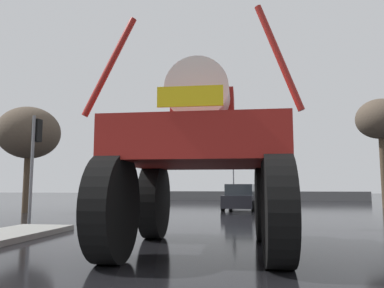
{
  "coord_description": "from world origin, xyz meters",
  "views": [
    {
      "loc": [
        2.24,
        -2.76,
        1.37
      ],
      "look_at": [
        0.8,
        6.52,
        2.46
      ],
      "focal_mm": 34.55,
      "sensor_mm": 36.0,
      "label": 1
    }
  ],
  "objects_px": {
    "sedan_ahead": "(241,198)",
    "traffic_signal_near_right": "(289,156)",
    "traffic_signal_far_left": "(233,167)",
    "traffic_signal_near_left": "(35,145)",
    "oversize_sprayer": "(202,158)",
    "bare_tree_left": "(29,133)",
    "bare_tree_right": "(380,120)"
  },
  "relations": [
    {
      "from": "traffic_signal_far_left",
      "to": "traffic_signal_near_left",
      "type": "bearing_deg",
      "value": -109.28
    },
    {
      "from": "traffic_signal_far_left",
      "to": "bare_tree_right",
      "type": "distance_m",
      "value": 11.51
    },
    {
      "from": "bare_tree_left",
      "to": "bare_tree_right",
      "type": "bearing_deg",
      "value": 20.48
    },
    {
      "from": "oversize_sprayer",
      "to": "traffic_signal_near_right",
      "type": "height_order",
      "value": "oversize_sprayer"
    },
    {
      "from": "oversize_sprayer",
      "to": "sedan_ahead",
      "type": "relative_size",
      "value": 1.26
    },
    {
      "from": "sedan_ahead",
      "to": "traffic_signal_near_left",
      "type": "height_order",
      "value": "traffic_signal_near_left"
    },
    {
      "from": "oversize_sprayer",
      "to": "traffic_signal_near_left",
      "type": "bearing_deg",
      "value": 56.42
    },
    {
      "from": "sedan_ahead",
      "to": "traffic_signal_near_left",
      "type": "distance_m",
      "value": 12.43
    },
    {
      "from": "bare_tree_left",
      "to": "traffic_signal_near_left",
      "type": "bearing_deg",
      "value": -55.14
    },
    {
      "from": "sedan_ahead",
      "to": "traffic_signal_far_left",
      "type": "xyz_separation_m",
      "value": [
        -0.79,
        8.52,
        2.26
      ]
    },
    {
      "from": "oversize_sprayer",
      "to": "traffic_signal_far_left",
      "type": "bearing_deg",
      "value": -0.64
    },
    {
      "from": "oversize_sprayer",
      "to": "bare_tree_left",
      "type": "bearing_deg",
      "value": 45.66
    },
    {
      "from": "traffic_signal_near_left",
      "to": "traffic_signal_near_right",
      "type": "bearing_deg",
      "value": 0.07
    },
    {
      "from": "traffic_signal_far_left",
      "to": "bare_tree_left",
      "type": "relative_size",
      "value": 0.72
    },
    {
      "from": "traffic_signal_near_left",
      "to": "traffic_signal_far_left",
      "type": "relative_size",
      "value": 0.97
    },
    {
      "from": "oversize_sprayer",
      "to": "bare_tree_right",
      "type": "height_order",
      "value": "bare_tree_right"
    },
    {
      "from": "traffic_signal_near_left",
      "to": "traffic_signal_near_right",
      "type": "relative_size",
      "value": 1.22
    },
    {
      "from": "bare_tree_left",
      "to": "sedan_ahead",
      "type": "bearing_deg",
      "value": 20.0
    },
    {
      "from": "bare_tree_right",
      "to": "bare_tree_left",
      "type": "bearing_deg",
      "value": -159.52
    },
    {
      "from": "traffic_signal_near_left",
      "to": "traffic_signal_far_left",
      "type": "distance_m",
      "value": 19.5
    },
    {
      "from": "traffic_signal_near_left",
      "to": "bare_tree_left",
      "type": "distance_m",
      "value": 7.18
    },
    {
      "from": "sedan_ahead",
      "to": "traffic_signal_near_right",
      "type": "distance_m",
      "value": 10.17
    },
    {
      "from": "sedan_ahead",
      "to": "traffic_signal_near_right",
      "type": "bearing_deg",
      "value": -163.25
    },
    {
      "from": "traffic_signal_near_left",
      "to": "traffic_signal_near_right",
      "type": "distance_m",
      "value": 9.05
    },
    {
      "from": "oversize_sprayer",
      "to": "traffic_signal_near_right",
      "type": "xyz_separation_m",
      "value": [
        2.32,
        4.24,
        0.36
      ]
    },
    {
      "from": "oversize_sprayer",
      "to": "traffic_signal_near_left",
      "type": "distance_m",
      "value": 7.98
    },
    {
      "from": "oversize_sprayer",
      "to": "sedan_ahead",
      "type": "distance_m",
      "value": 14.18
    },
    {
      "from": "sedan_ahead",
      "to": "traffic_signal_far_left",
      "type": "relative_size",
      "value": 1.05
    },
    {
      "from": "traffic_signal_near_left",
      "to": "traffic_signal_far_left",
      "type": "height_order",
      "value": "traffic_signal_far_left"
    },
    {
      "from": "sedan_ahead",
      "to": "traffic_signal_near_right",
      "type": "height_order",
      "value": "traffic_signal_near_right"
    },
    {
      "from": "bare_tree_left",
      "to": "oversize_sprayer",
      "type": "bearing_deg",
      "value": -43.02
    },
    {
      "from": "bare_tree_left",
      "to": "bare_tree_right",
      "type": "height_order",
      "value": "bare_tree_right"
    }
  ]
}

